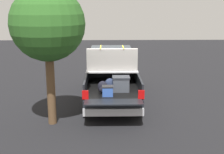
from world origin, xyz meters
name	(u,v)px	position (x,y,z in m)	size (l,w,h in m)	color
ground_plane	(112,100)	(0.00, 0.00, 0.00)	(40.00, 40.00, 0.00)	black
pickup_truck	(112,74)	(0.38, 0.00, 0.98)	(6.05, 2.06, 2.23)	black
tree_background	(48,25)	(-2.40, 1.99, 3.19)	(2.29, 2.29, 4.37)	brown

